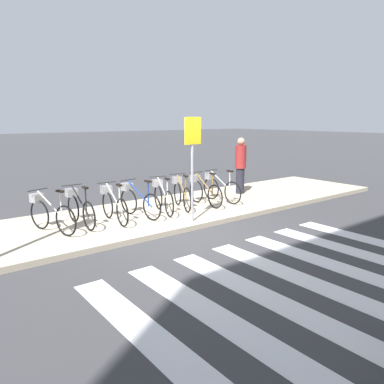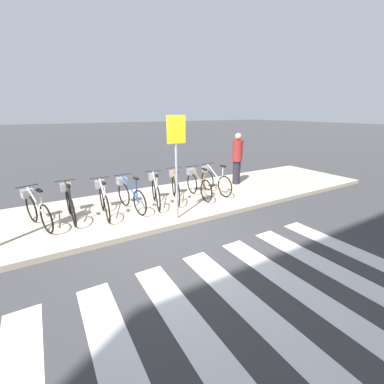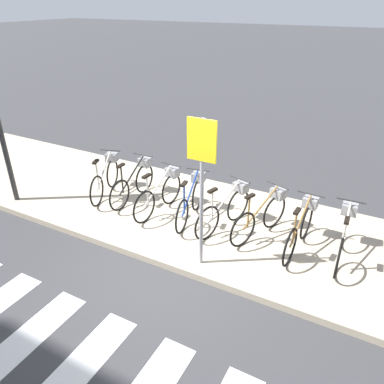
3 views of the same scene
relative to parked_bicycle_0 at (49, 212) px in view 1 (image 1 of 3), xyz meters
The scene contains 12 objects.
ground_plane 2.90m from the parked_bicycle_0, 31.37° to the right, with size 120.00×120.00×0.00m, color #38383A.
sidewalk 2.48m from the parked_bicycle_0, ahead, with size 15.82×3.14×0.12m.
parked_bicycle_0 is the anchor object (origin of this frame).
parked_bicycle_1 0.68m from the parked_bicycle_0, ahead, with size 0.46×1.52×0.93m.
parked_bicycle_2 1.42m from the parked_bicycle_0, ahead, with size 0.46×1.52×0.93m.
parked_bicycle_3 2.08m from the parked_bicycle_0, ahead, with size 0.46×1.50×0.93m.
parked_bicycle_4 2.80m from the parked_bicycle_0, ahead, with size 0.56×1.47×0.93m.
parked_bicycle_5 3.45m from the parked_bicycle_0, ahead, with size 0.64×1.44×0.93m.
parked_bicycle_6 4.14m from the parked_bicycle_0, ahead, with size 0.46×1.52×0.93m.
parked_bicycle_7 4.80m from the parked_bicycle_0, ahead, with size 0.46×1.52×0.93m.
pedestrian 6.12m from the parked_bicycle_0, ahead, with size 0.34×0.34×1.76m.
sign_post 3.33m from the parked_bicycle_0, 22.56° to the right, with size 0.44×0.07×2.37m.
Camera 1 is at (-4.69, -6.33, 2.47)m, focal length 35.00 mm.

